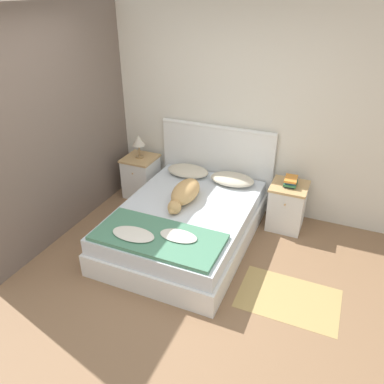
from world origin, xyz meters
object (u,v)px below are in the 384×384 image
Objects in this scene: book_stack at (291,181)px; table_lamp at (139,141)px; pillow_left at (188,171)px; dog at (185,193)px; nightstand_left at (141,176)px; nightstand_right at (287,206)px; pillow_right at (232,179)px; bed at (185,224)px.

table_lamp reaches higher than book_stack.
dog reaches higher than pillow_left.
nightstand_right is at bearing 0.00° from nightstand_left.
book_stack is (0.73, -0.01, 0.12)m from pillow_right.
nightstand_right is at bearing -0.53° from pillow_left.
nightstand_left is (-1.03, 0.77, 0.07)m from bed.
book_stack is at bearing 0.05° from nightstand_left.
dog is (0.97, -0.64, 0.27)m from nightstand_left.
book_stack is at bearing 23.83° from nightstand_right.
bed is 1.29m from nightstand_left.
nightstand_left is at bearing 180.00° from nightstand_right.
pillow_right is 0.75m from dog.
dog reaches higher than nightstand_right.
nightstand_left is at bearing -179.47° from pillow_right.
nightstand_right is at bearing 0.06° from table_lamp.
table_lamp is at bearing 146.70° from dog.
table_lamp reaches higher than pillow_right.
nightstand_right reaches higher than bed.
dog is at bearing -119.24° from pillow_right.
pillow_left is at bearing 179.47° from nightstand_right.
pillow_right is 2.54× the size of book_stack.
dog is 3.44× the size of book_stack.
nightstand_left is 0.76× the size of dog.
book_stack is (1.34, -0.01, 0.12)m from pillow_left.
nightstand_right is at bearing 36.70° from bed.
bed is 1.29m from nightstand_right.
dog is 1.19m from table_lamp.
table_lamp reaches higher than nightstand_right.
bed is 0.37m from dog.
pillow_left is at bearing 111.55° from bed.
pillow_right is at bearing 179.01° from nightstand_right.
nightstand_left is 1.03× the size of pillow_left.
nightstand_left is 1.03× the size of pillow_right.
table_lamp is at bearing 143.38° from bed.
dog reaches higher than pillow_right.
dog is (0.25, -0.65, 0.05)m from pillow_left.
dog is at bearing 114.43° from bed.
table_lamp is (-2.06, -0.00, 0.53)m from nightstand_right.
nightstand_left reaches higher than bed.
nightstand_left is 1.78× the size of table_lamp.
pillow_right is at bearing 68.45° from bed.
nightstand_right is 1.35m from pillow_left.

